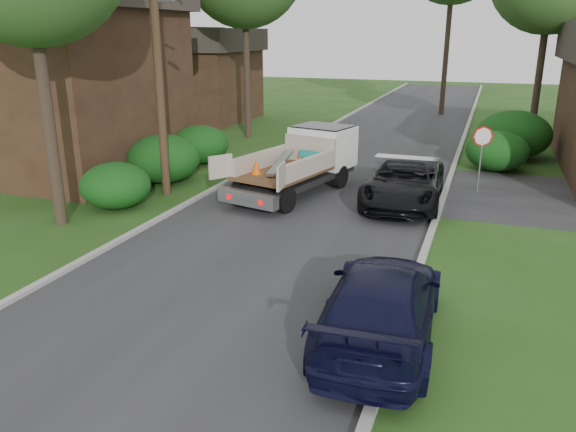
{
  "coord_description": "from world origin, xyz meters",
  "views": [
    {
      "loc": [
        5.37,
        -12.12,
        5.62
      ],
      "look_at": [
        0.8,
        0.6,
        1.2
      ],
      "focal_mm": 35.0,
      "sensor_mm": 36.0,
      "label": 1
    }
  ],
  "objects_px": {
    "house_left_far": "(195,73)",
    "flatbed_truck": "(308,157)",
    "navy_suv": "(381,303)",
    "black_pickup": "(404,182)",
    "stop_sign": "(482,145)",
    "house_left_near": "(48,67)",
    "utility_pole": "(157,47)"
  },
  "relations": [
    {
      "from": "stop_sign",
      "to": "house_left_near",
      "type": "distance_m",
      "value": 17.5
    },
    {
      "from": "house_left_near",
      "to": "stop_sign",
      "type": "bearing_deg",
      "value": 6.63
    },
    {
      "from": "house_left_far",
      "to": "navy_suv",
      "type": "distance_m",
      "value": 30.08
    },
    {
      "from": "stop_sign",
      "to": "black_pickup",
      "type": "height_order",
      "value": "stop_sign"
    },
    {
      "from": "house_left_far",
      "to": "house_left_near",
      "type": "bearing_deg",
      "value": -84.29
    },
    {
      "from": "house_left_far",
      "to": "flatbed_truck",
      "type": "xyz_separation_m",
      "value": [
        12.65,
        -14.63,
        -1.82
      ]
    },
    {
      "from": "house_left_far",
      "to": "stop_sign",
      "type": "bearing_deg",
      "value": -34.81
    },
    {
      "from": "house_left_near",
      "to": "black_pickup",
      "type": "bearing_deg",
      "value": -0.94
    },
    {
      "from": "house_left_far",
      "to": "utility_pole",
      "type": "bearing_deg",
      "value": -64.77
    },
    {
      "from": "utility_pole",
      "to": "house_left_near",
      "type": "distance_m",
      "value": 6.88
    },
    {
      "from": "house_left_far",
      "to": "navy_suv",
      "type": "bearing_deg",
      "value": -54.77
    },
    {
      "from": "utility_pole",
      "to": "flatbed_truck",
      "type": "distance_m",
      "value": 6.54
    },
    {
      "from": "house_left_far",
      "to": "flatbed_truck",
      "type": "bearing_deg",
      "value": -49.14
    },
    {
      "from": "house_left_near",
      "to": "flatbed_truck",
      "type": "distance_m",
      "value": 11.57
    },
    {
      "from": "flatbed_truck",
      "to": "navy_suv",
      "type": "distance_m",
      "value": 10.93
    },
    {
      "from": "utility_pole",
      "to": "navy_suv",
      "type": "distance_m",
      "value": 12.72
    },
    {
      "from": "house_left_far",
      "to": "flatbed_truck",
      "type": "distance_m",
      "value": 19.42
    },
    {
      "from": "stop_sign",
      "to": "utility_pole",
      "type": "relative_size",
      "value": 0.25
    },
    {
      "from": "black_pickup",
      "to": "navy_suv",
      "type": "xyz_separation_m",
      "value": [
        0.99,
        -9.26,
        -0.01
      ]
    },
    {
      "from": "stop_sign",
      "to": "house_left_near",
      "type": "bearing_deg",
      "value": -173.37
    },
    {
      "from": "flatbed_truck",
      "to": "navy_suv",
      "type": "relative_size",
      "value": 1.24
    },
    {
      "from": "house_left_near",
      "to": "black_pickup",
      "type": "distance_m",
      "value": 15.23
    },
    {
      "from": "utility_pole",
      "to": "flatbed_truck",
      "type": "bearing_deg",
      "value": 27.33
    },
    {
      "from": "black_pickup",
      "to": "navy_suv",
      "type": "relative_size",
      "value": 1.06
    },
    {
      "from": "utility_pole",
      "to": "house_left_near",
      "type": "height_order",
      "value": "utility_pole"
    },
    {
      "from": "flatbed_truck",
      "to": "black_pickup",
      "type": "xyz_separation_m",
      "value": [
        3.66,
        -0.62,
        -0.47
      ]
    },
    {
      "from": "utility_pole",
      "to": "house_left_near",
      "type": "xyz_separation_m",
      "value": [
        -6.52,
        2.02,
        -0.89
      ]
    },
    {
      "from": "house_left_far",
      "to": "navy_suv",
      "type": "height_order",
      "value": "house_left_far"
    },
    {
      "from": "house_left_near",
      "to": "house_left_far",
      "type": "bearing_deg",
      "value": 95.71
    },
    {
      "from": "house_left_far",
      "to": "black_pickup",
      "type": "relative_size",
      "value": 1.39
    },
    {
      "from": "stop_sign",
      "to": "navy_suv",
      "type": "xyz_separation_m",
      "value": [
        -1.4,
        -11.5,
        -1.03
      ]
    },
    {
      "from": "house_left_far",
      "to": "navy_suv",
      "type": "relative_size",
      "value": 1.47
    }
  ]
}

